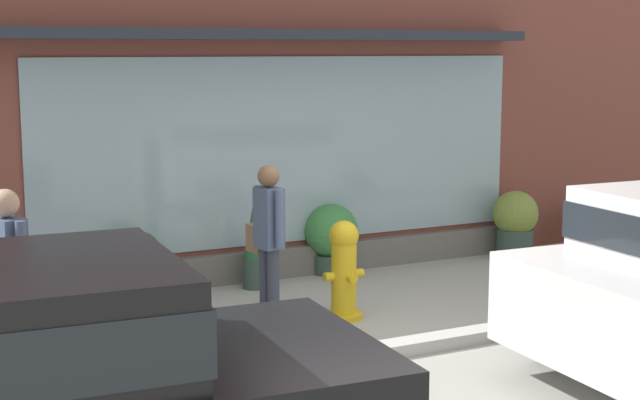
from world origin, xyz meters
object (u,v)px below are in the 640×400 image
Objects in this scene: fire_hydrant at (344,269)px; potted_plant_by_entrance at (254,248)px; potted_plant_near_hydrant at (331,236)px; pedestrian_with_handbag at (268,235)px; potted_plant_window_center at (137,265)px; potted_plant_doorstep at (581,225)px; pedestrian_passerby at (9,276)px; potted_plant_low_front at (516,221)px.

fire_hydrant reaches higher than potted_plant_by_entrance.
pedestrian_with_handbag is at bearing -132.85° from potted_plant_near_hydrant.
potted_plant_window_center is at bearing 23.79° from pedestrian_with_handbag.
potted_plant_doorstep is at bearing -5.55° from potted_plant_near_hydrant.
potted_plant_window_center is (-0.90, 1.44, -0.51)m from pedestrian_with_handbag.
potted_plant_by_entrance reaches higher than potted_plant_window_center.
potted_plant_doorstep is at bearing -96.04° from pedestrian_passerby.
potted_plant_low_front is at bearing 24.28° from fire_hydrant.
potted_plant_near_hydrant is at bearing 65.78° from fire_hydrant.
pedestrian_passerby reaches higher than potted_plant_near_hydrant.
potted_plant_near_hydrant is at bearing 13.24° from potted_plant_by_entrance.
fire_hydrant is 2.29m from potted_plant_window_center.
potted_plant_near_hydrant is (-2.60, 0.30, -0.02)m from potted_plant_low_front.
pedestrian_with_handbag is 2.45m from potted_plant_near_hydrant.
fire_hydrant is 2.02m from potted_plant_near_hydrant.
potted_plant_by_entrance is 3.75m from potted_plant_low_front.
potted_plant_low_front reaches higher than potted_plant_window_center.
pedestrian_with_handbag is 5.54m from potted_plant_doorstep.
potted_plant_window_center is at bearing -179.78° from potted_plant_low_front.
potted_plant_by_entrance is 1.39m from potted_plant_window_center.
potted_plant_window_center is (1.68, 2.24, -0.55)m from pedestrian_passerby.
potted_plant_near_hydrant is at bearing -50.93° from pedestrian_with_handbag.
pedestrian_passerby is 3.86m from potted_plant_by_entrance.
pedestrian_with_handbag is 4.50m from potted_plant_low_front.
pedestrian_with_handbag is at bearing -160.93° from potted_plant_low_front.
potted_plant_doorstep is (3.69, -0.36, -0.12)m from potted_plant_near_hydrant.
fire_hydrant is 1.54× the size of potted_plant_doorstep.
potted_plant_by_entrance is 1.18m from potted_plant_near_hydrant.
potted_plant_near_hydrant is at bearing 174.45° from potted_plant_doorstep.
pedestrian_passerby is 2.51× the size of potted_plant_doorstep.
potted_plant_near_hydrant is at bearing 7.17° from potted_plant_window_center.
pedestrian_with_handbag reaches higher than fire_hydrant.
fire_hydrant is at bearing -114.22° from potted_plant_near_hydrant.
potted_plant_doorstep is at bearing -3.16° from potted_plant_low_front.
pedestrian_passerby is at bearing -168.18° from fire_hydrant.
pedestrian_with_handbag is at bearing -58.14° from potted_plant_window_center.
potted_plant_window_center is (-2.53, -0.32, -0.03)m from potted_plant_near_hydrant.
potted_plant_by_entrance is at bearing 2.01° from potted_plant_window_center.
potted_plant_doorstep is (7.90, 2.20, -0.63)m from pedestrian_passerby.
potted_plant_low_front reaches higher than potted_plant_near_hydrant.
pedestrian_passerby reaches higher than pedestrian_with_handbag.
potted_plant_by_entrance is (-0.32, 1.58, -0.05)m from fire_hydrant.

